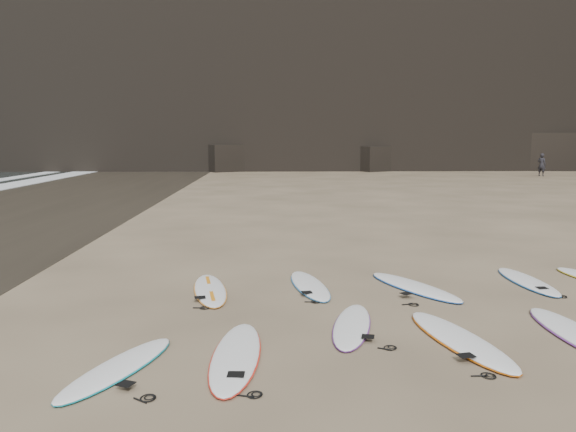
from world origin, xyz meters
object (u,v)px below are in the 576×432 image
Objects in this scene: surfboard_6 at (310,285)px; surfboard_8 at (527,281)px; surfboard_3 at (460,339)px; surfboard_2 at (352,325)px; surfboard_1 at (236,355)px; surfboard_5 at (210,289)px; person_a at (542,165)px; surfboard_0 at (118,367)px; surfboard_7 at (414,286)px.

surfboard_6 is 1.00× the size of surfboard_8.
surfboard_6 is at bearing 109.04° from surfboard_3.
surfboard_2 is 1.69m from surfboard_3.
surfboard_2 is at bearing 37.02° from surfboard_1.
surfboard_5 is (-2.52, 2.25, 0.00)m from surfboard_2.
person_a reaches higher than surfboard_1.
surfboard_5 is 2.04m from surfboard_6.
surfboard_5 is at bearing 104.69° from surfboard_1.
surfboard_1 reaches higher than surfboard_5.
surfboard_3 is at bearing 11.68° from surfboard_1.
person_a is (23.63, 34.29, 0.89)m from surfboard_5.
surfboard_1 is 1.15× the size of surfboard_2.
surfboard_6 is at bearing 73.82° from surfboard_1.
surfboard_5 is (0.83, 3.83, 0.00)m from surfboard_0.
surfboard_0 is 0.92× the size of surfboard_5.
surfboard_1 reaches higher than surfboard_0.
surfboard_8 reaches higher than surfboard_0.
surfboard_0 is at bearing -152.30° from surfboard_8.
surfboard_5 is 0.95× the size of surfboard_7.
surfboard_7 reaches higher than surfboard_2.
surfboard_6 is at bearing -2.05° from surfboard_5.
surfboard_0 is at bearing -163.95° from surfboard_1.
surfboard_5 is at bearing 151.59° from surfboard_2.
surfboard_0 is at bearing -141.50° from surfboard_2.
surfboard_2 is at bearing -151.08° from surfboard_7.
surfboard_0 is 1.00× the size of surfboard_2.
surfboard_2 is at bearing 141.95° from surfboard_3.
surfboard_1 is 1.09× the size of surfboard_6.
surfboard_2 is 4.95m from surfboard_8.
person_a reaches higher than surfboard_2.
surfboard_0 is 1.58m from surfboard_1.
surfboard_3 is (1.53, -0.71, 0.01)m from surfboard_2.
person_a is at bearing 34.30° from surfboard_7.
surfboard_3 is 42.10m from person_a.
surfboard_8 is (5.96, 3.91, -0.00)m from surfboard_1.
surfboard_3 is at bearing -11.66° from surfboard_2.
person_a is at bearing 73.37° from surfboard_2.
surfboard_3 is 1.12× the size of surfboard_6.
surfboard_6 is 4.66m from surfboard_8.
surfboard_5 is 6.69m from surfboard_8.
surfboard_0 is 0.94× the size of surfboard_8.
surfboard_7 is (4.16, 0.08, 0.00)m from surfboard_5.
surfboard_8 is at bearing 46.30° from surfboard_2.
person_a reaches higher than surfboard_5.
surfboard_7 is (1.63, 2.33, 0.01)m from surfboard_2.
person_a is (22.92, 37.76, 0.88)m from surfboard_1.
surfboard_7 reaches higher than surfboard_0.
surfboard_3 is 1.04× the size of surfboard_7.
surfboard_7 is at bearing 68.36° from surfboard_2.
surfboard_1 and surfboard_7 have the same top height.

